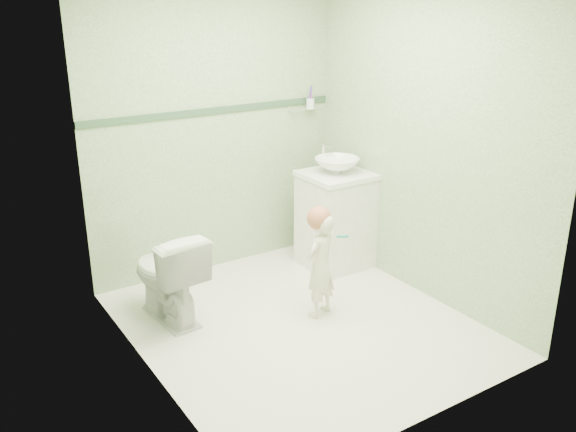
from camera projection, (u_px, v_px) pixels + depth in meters
ground at (299, 324)px, 4.42m from camera, size 2.50×2.50×0.00m
room_shell at (301, 162)px, 4.01m from camera, size 2.50×2.54×2.40m
trim_stripe at (214, 110)px, 4.93m from camera, size 2.20×0.02×0.05m
vanity at (335, 221)px, 5.26m from camera, size 0.52×0.50×0.80m
counter at (337, 175)px, 5.12m from camera, size 0.54×0.52×0.04m
basin at (337, 165)px, 5.09m from camera, size 0.37×0.37×0.13m
faucet at (324, 151)px, 5.21m from camera, size 0.03×0.13×0.18m
cup_holder at (310, 104)px, 5.35m from camera, size 0.26×0.07×0.21m
toilet at (167, 275)px, 4.39m from camera, size 0.44×0.70×0.69m
toddler at (320, 266)px, 4.43m from camera, size 0.33×0.27×0.78m
hair_cap at (319, 218)px, 4.32m from camera, size 0.17×0.17×0.17m
teal_toothbrush at (341, 236)px, 4.33m from camera, size 0.10×0.14×0.08m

